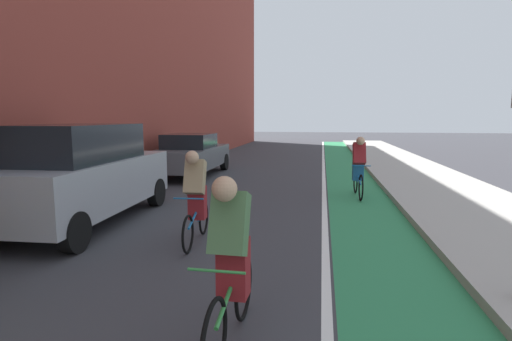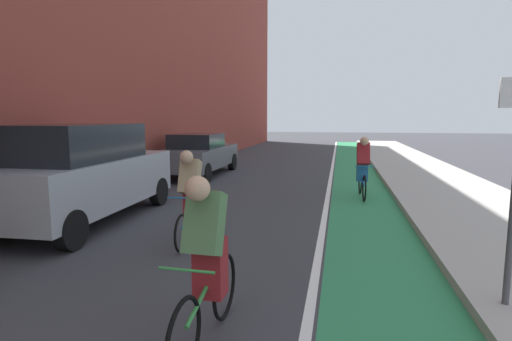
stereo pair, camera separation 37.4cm
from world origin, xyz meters
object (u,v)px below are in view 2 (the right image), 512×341
at_px(parked_sedan_gray, 199,154).
at_px(cyclist_far, 363,166).
at_px(parked_suv_silver, 84,172).
at_px(cyclist_mid, 207,256).
at_px(cyclist_trailing, 191,196).

distance_m(parked_sedan_gray, cyclist_far, 6.38).
relative_size(parked_sedan_gray, cyclist_far, 2.64).
distance_m(parked_suv_silver, cyclist_far, 6.76).
bearing_deg(cyclist_far, parked_suv_silver, -146.40).
bearing_deg(cyclist_mid, parked_suv_silver, 135.99).
bearing_deg(parked_sedan_gray, cyclist_mid, -69.75).
height_order(parked_sedan_gray, cyclist_trailing, cyclist_trailing).
distance_m(cyclist_mid, cyclist_trailing, 3.18).
relative_size(parked_sedan_gray, cyclist_trailing, 2.75).
bearing_deg(cyclist_far, cyclist_trailing, -123.79).
bearing_deg(parked_suv_silver, cyclist_trailing, -17.41).
xyz_separation_m(cyclist_trailing, cyclist_far, (3.04, 4.55, 0.05)).
relative_size(parked_suv_silver, cyclist_mid, 2.62).
xyz_separation_m(parked_suv_silver, cyclist_trailing, (2.58, -0.81, -0.21)).
xyz_separation_m(parked_sedan_gray, cyclist_mid, (3.85, -10.45, 0.07)).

